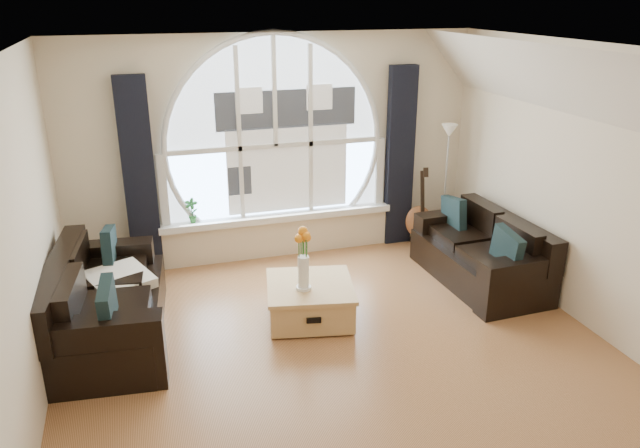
# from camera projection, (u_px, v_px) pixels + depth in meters

# --- Properties ---
(ground) EXTENTS (5.00, 5.50, 0.01)m
(ground) POSITION_uv_depth(u_px,v_px,m) (350.00, 370.00, 5.39)
(ground) COLOR brown
(ground) RESTS_ON ground
(ceiling) EXTENTS (5.00, 5.50, 0.01)m
(ceiling) POSITION_uv_depth(u_px,v_px,m) (357.00, 54.00, 4.43)
(ceiling) COLOR silver
(ceiling) RESTS_ON ground
(wall_back) EXTENTS (5.00, 0.01, 2.70)m
(wall_back) POSITION_uv_depth(u_px,v_px,m) (275.00, 149.00, 7.37)
(wall_back) COLOR beige
(wall_back) RESTS_ON ground
(wall_left) EXTENTS (0.01, 5.50, 2.70)m
(wall_left) POSITION_uv_depth(u_px,v_px,m) (13.00, 266.00, 4.22)
(wall_left) COLOR beige
(wall_left) RESTS_ON ground
(wall_right) EXTENTS (0.01, 5.50, 2.70)m
(wall_right) POSITION_uv_depth(u_px,v_px,m) (609.00, 198.00, 5.60)
(wall_right) COLOR beige
(wall_right) RESTS_ON ground
(attic_slope) EXTENTS (0.92, 5.50, 0.72)m
(attic_slope) POSITION_uv_depth(u_px,v_px,m) (600.00, 89.00, 5.16)
(attic_slope) COLOR silver
(attic_slope) RESTS_ON ground
(arched_window) EXTENTS (2.60, 0.06, 2.15)m
(arched_window) POSITION_uv_depth(u_px,v_px,m) (275.00, 127.00, 7.24)
(arched_window) COLOR silver
(arched_window) RESTS_ON wall_back
(window_sill) EXTENTS (2.90, 0.22, 0.08)m
(window_sill) POSITION_uv_depth(u_px,v_px,m) (278.00, 217.00, 7.58)
(window_sill) COLOR white
(window_sill) RESTS_ON wall_back
(window_frame) EXTENTS (2.76, 0.08, 2.15)m
(window_frame) POSITION_uv_depth(u_px,v_px,m) (275.00, 127.00, 7.22)
(window_frame) COLOR white
(window_frame) RESTS_ON wall_back
(neighbor_house) EXTENTS (1.70, 0.02, 1.50)m
(neighbor_house) POSITION_uv_depth(u_px,v_px,m) (287.00, 136.00, 7.32)
(neighbor_house) COLOR silver
(neighbor_house) RESTS_ON wall_back
(curtain_left) EXTENTS (0.35, 0.12, 2.30)m
(curtain_left) POSITION_uv_depth(u_px,v_px,m) (139.00, 179.00, 6.89)
(curtain_left) COLOR black
(curtain_left) RESTS_ON ground
(curtain_right) EXTENTS (0.35, 0.12, 2.30)m
(curtain_right) POSITION_uv_depth(u_px,v_px,m) (400.00, 157.00, 7.77)
(curtain_right) COLOR black
(curtain_right) RESTS_ON ground
(sofa_left) EXTENTS (1.15, 2.00, 0.85)m
(sofa_left) POSITION_uv_depth(u_px,v_px,m) (107.00, 301.00, 5.75)
(sofa_left) COLOR black
(sofa_left) RESTS_ON ground
(sofa_right) EXTENTS (0.92, 1.75, 0.76)m
(sofa_right) POSITION_uv_depth(u_px,v_px,m) (480.00, 249.00, 6.91)
(sofa_right) COLOR black
(sofa_right) RESTS_ON ground
(coffee_chest) EXTENTS (1.01, 1.01, 0.42)m
(coffee_chest) POSITION_uv_depth(u_px,v_px,m) (310.00, 299.00, 6.18)
(coffee_chest) COLOR tan
(coffee_chest) RESTS_ON ground
(throw_blanket) EXTENTS (0.73, 0.73, 0.10)m
(throw_blanket) POSITION_uv_depth(u_px,v_px,m) (119.00, 279.00, 5.95)
(throw_blanket) COLOR silver
(throw_blanket) RESTS_ON sofa_left
(vase_flowers) EXTENTS (0.24, 0.24, 0.70)m
(vase_flowers) POSITION_uv_depth(u_px,v_px,m) (303.00, 253.00, 5.88)
(vase_flowers) COLOR white
(vase_flowers) RESTS_ON coffee_chest
(floor_lamp) EXTENTS (0.24, 0.24, 1.60)m
(floor_lamp) POSITION_uv_depth(u_px,v_px,m) (445.00, 186.00, 7.79)
(floor_lamp) COLOR #B2B2B2
(floor_lamp) RESTS_ON ground
(guitar) EXTENTS (0.39, 0.29, 1.06)m
(guitar) POSITION_uv_depth(u_px,v_px,m) (420.00, 205.00, 7.94)
(guitar) COLOR brown
(guitar) RESTS_ON ground
(potted_plant) EXTENTS (0.18, 0.15, 0.30)m
(potted_plant) POSITION_uv_depth(u_px,v_px,m) (192.00, 211.00, 7.22)
(potted_plant) COLOR #1E6023
(potted_plant) RESTS_ON window_sill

